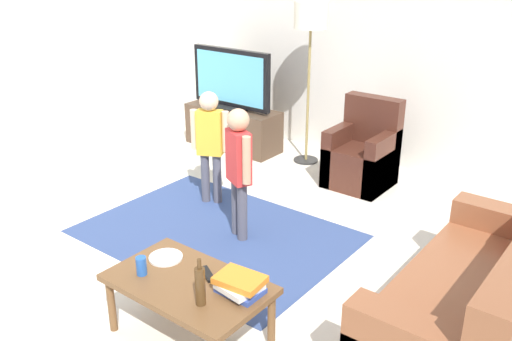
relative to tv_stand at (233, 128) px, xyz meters
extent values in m
plane|color=beige|center=(1.68, -2.30, -0.24)|extent=(7.80, 7.80, 0.00)
cube|color=silver|center=(1.68, 0.70, 1.11)|extent=(6.00, 0.12, 2.70)
cube|color=#33477A|center=(1.32, -1.80, -0.24)|extent=(2.20, 1.60, 0.01)
cube|color=#4C3828|center=(0.00, 0.00, 0.01)|extent=(1.20, 0.44, 0.50)
cube|color=black|center=(0.00, -0.05, -0.14)|extent=(1.10, 0.32, 0.03)
cube|color=black|center=(0.00, -0.02, 0.27)|extent=(0.44, 0.28, 0.03)
cube|color=black|center=(0.00, -0.02, 0.63)|extent=(1.10, 0.07, 0.68)
cube|color=#59B2D8|center=(0.00, -0.06, 0.63)|extent=(1.00, 0.01, 0.58)
cube|color=brown|center=(3.48, -1.87, -0.03)|extent=(0.80, 1.80, 0.42)
cube|color=brown|center=(3.48, -1.07, 0.06)|extent=(0.80, 0.20, 0.60)
cube|color=#472319|center=(1.79, -0.10, -0.03)|extent=(0.60, 0.60, 0.42)
cube|color=#472319|center=(1.79, 0.12, 0.21)|extent=(0.60, 0.16, 0.90)
cube|color=#472319|center=(1.55, -0.10, 0.06)|extent=(0.12, 0.60, 0.60)
cube|color=#472319|center=(2.03, -0.10, 0.06)|extent=(0.12, 0.60, 0.60)
cylinder|color=#262626|center=(0.97, 0.15, -0.23)|extent=(0.28, 0.28, 0.02)
cylinder|color=#99844C|center=(0.97, 0.15, 0.52)|extent=(0.03, 0.03, 1.50)
cylinder|color=silver|center=(0.97, 0.15, 1.40)|extent=(0.36, 0.36, 0.28)
cylinder|color=#4C4C59|center=(0.80, -1.36, 0.00)|extent=(0.08, 0.08, 0.49)
cylinder|color=#4C4C59|center=(0.90, -1.31, 0.00)|extent=(0.08, 0.08, 0.49)
cube|color=gold|center=(0.85, -1.33, 0.46)|extent=(0.27, 0.22, 0.42)
sphere|color=beige|center=(0.85, -1.33, 0.76)|extent=(0.18, 0.18, 0.18)
cylinder|color=beige|center=(0.71, -1.40, 0.48)|extent=(0.07, 0.07, 0.38)
cylinder|color=beige|center=(0.98, -1.27, 0.48)|extent=(0.07, 0.07, 0.38)
cylinder|color=#4C4C59|center=(1.45, -1.67, 0.01)|extent=(0.09, 0.09, 0.51)
cylinder|color=#4C4C59|center=(1.56, -1.73, 0.01)|extent=(0.09, 0.09, 0.51)
cube|color=red|center=(1.50, -1.70, 0.48)|extent=(0.28, 0.23, 0.44)
sphere|color=tan|center=(1.50, -1.70, 0.79)|extent=(0.18, 0.18, 0.18)
cylinder|color=tan|center=(1.36, -1.63, 0.51)|extent=(0.07, 0.07, 0.39)
cylinder|color=tan|center=(1.64, -1.77, 0.51)|extent=(0.07, 0.07, 0.39)
cube|color=brown|center=(2.10, -2.92, 0.16)|extent=(1.00, 0.60, 0.04)
cylinder|color=brown|center=(1.65, -3.17, -0.05)|extent=(0.05, 0.05, 0.38)
cylinder|color=brown|center=(1.65, -2.67, -0.05)|extent=(0.05, 0.05, 0.38)
cylinder|color=brown|center=(2.55, -2.67, -0.05)|extent=(0.05, 0.05, 0.38)
cube|color=#334CA5|center=(2.43, -2.81, 0.19)|extent=(0.26, 0.19, 0.03)
cube|color=white|center=(2.43, -2.82, 0.23)|extent=(0.25, 0.24, 0.03)
cube|color=orange|center=(2.42, -2.81, 0.26)|extent=(0.30, 0.23, 0.04)
cylinder|color=#4C3319|center=(2.32, -3.04, 0.29)|extent=(0.06, 0.06, 0.23)
cylinder|color=#4C3319|center=(2.32, -3.04, 0.44)|extent=(0.02, 0.02, 0.06)
cube|color=black|center=(2.15, -2.80, 0.19)|extent=(0.17, 0.13, 0.02)
cylinder|color=#2659B2|center=(1.82, -3.04, 0.24)|extent=(0.07, 0.07, 0.12)
cylinder|color=white|center=(1.80, -2.82, 0.18)|extent=(0.22, 0.22, 0.02)
cube|color=silver|center=(1.82, -2.82, 0.19)|extent=(0.15, 0.02, 0.01)
camera|label=1|loc=(4.19, -4.92, 2.07)|focal=38.87mm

